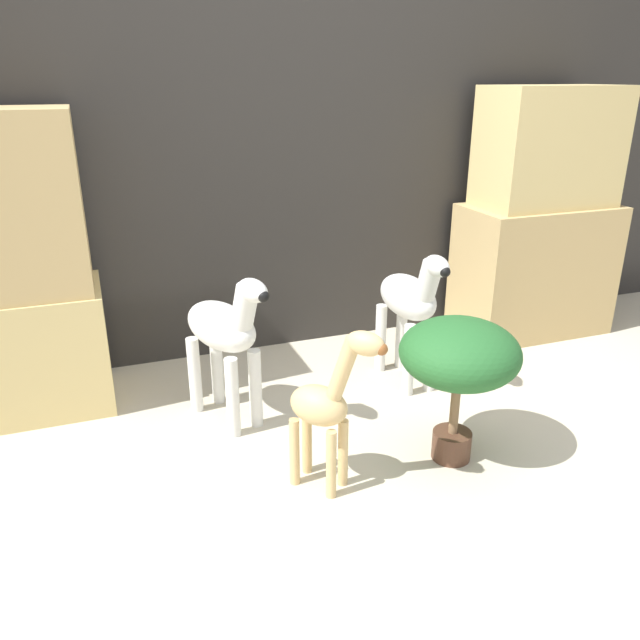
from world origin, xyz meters
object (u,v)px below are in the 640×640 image
zebra_right (410,304)px  potted_palm_front (459,358)px  zebra_left (225,334)px  giraffe_figurine (326,404)px

zebra_right → potted_palm_front: size_ratio=1.20×
zebra_right → potted_palm_front: zebra_right is taller
zebra_right → zebra_left: bearing=-176.2°
zebra_right → potted_palm_front: 0.66m
giraffe_figurine → potted_palm_front: size_ratio=1.12×
zebra_left → giraffe_figurine: size_ratio=1.07×
zebra_right → zebra_left: (-0.89, -0.06, 0.00)m
giraffe_figurine → potted_palm_front: bearing=0.4°
zebra_right → giraffe_figurine: zebra_right is taller
potted_palm_front → giraffe_figurine: bearing=-179.6°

